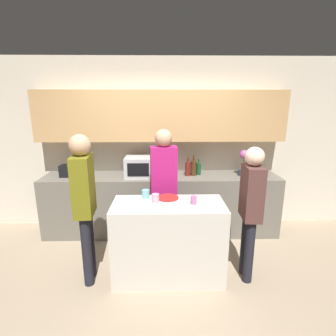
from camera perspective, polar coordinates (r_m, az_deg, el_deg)
ground_plane at (r=3.22m, az=-1.53°, el=-25.04°), size 14.00×14.00×0.00m
back_wall at (r=4.18m, az=-1.56°, el=7.44°), size 6.40×0.40×2.70m
back_counter at (r=4.18m, az=-1.48°, el=-7.77°), size 3.60×0.62×0.93m
kitchen_island at (r=3.18m, az=0.10°, el=-15.46°), size 1.28×0.57×0.92m
microwave at (r=3.98m, az=-5.57°, el=0.33°), size 0.52×0.39×0.30m
toaster at (r=4.23m, az=-20.72°, el=-0.54°), size 0.26×0.16×0.18m
potted_plant at (r=4.15m, az=16.12°, el=1.07°), size 0.14×0.14×0.40m
bottle_0 at (r=4.01m, az=4.31°, el=-0.11°), size 0.09×0.09×0.29m
bottle_1 at (r=4.03m, az=5.59°, el=0.06°), size 0.09×0.09×0.32m
bottle_2 at (r=4.08m, az=6.65°, el=-0.13°), size 0.07×0.07×0.25m
plate_on_island at (r=3.13m, az=-0.06°, el=-6.48°), size 0.26×0.26×0.01m
cup_0 at (r=3.14m, az=-4.87°, el=-5.64°), size 0.09×0.09×0.10m
cup_1 at (r=3.00m, az=-2.74°, el=-6.57°), size 0.09×0.09×0.10m
cup_2 at (r=2.97m, az=5.60°, el=-6.91°), size 0.07×0.07×0.09m
person_left at (r=3.00m, az=-17.78°, el=-6.14°), size 0.23×0.35×1.71m
person_center at (r=3.08m, az=17.58°, el=-7.48°), size 0.21×0.35×1.57m
person_right at (r=3.46m, az=-0.94°, el=-2.88°), size 0.36×0.22×1.70m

